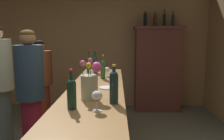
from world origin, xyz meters
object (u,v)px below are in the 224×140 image
wine_bottle_chardonnay (95,63)px  wine_glass_rear (97,97)px  wine_bottle_riesling (72,92)px  display_bottle_midright (173,19)px  display_bottle_midleft (155,20)px  patron_by_cabinet (41,81)px  wine_bottle_pinot (89,66)px  wine_glass_front (107,70)px  wine_bottle_syrah (114,86)px  wine_glass_spare (91,73)px  wine_glass_mid (87,80)px  display_cabinet (158,67)px  flower_arrangement (90,83)px  bar_counter (96,135)px  display_bottle_left (145,19)px  patron_tall (31,94)px  cheese_plate (107,88)px  wine_bottle_merlot (103,68)px  display_bottle_center (164,19)px

wine_bottle_chardonnay → wine_glass_rear: size_ratio=2.10×
wine_bottle_riesling → display_bottle_midright: 3.60m
wine_glass_rear → display_bottle_midleft: 3.46m
display_bottle_midleft → patron_by_cabinet: display_bottle_midleft is taller
wine_bottle_pinot → wine_glass_front: 0.25m
wine_glass_front → display_bottle_midleft: bearing=63.5°
wine_bottle_syrah → wine_glass_spare: bearing=107.1°
wine_bottle_syrah → wine_glass_mid: size_ratio=2.22×
display_cabinet → wine_glass_spare: size_ratio=12.71×
wine_bottle_riesling → wine_glass_front: bearing=81.7°
flower_arrangement → wine_bottle_riesling: bearing=-112.2°
bar_counter → display_bottle_midright: size_ratio=8.17×
display_bottle_left → display_bottle_midleft: 0.20m
wine_glass_front → display_bottle_midright: bearing=55.0°
wine_bottle_pinot → patron_tall: bearing=-142.4°
display_bottle_midleft → bar_counter: bearing=-111.9°
wine_glass_rear → patron_by_cabinet: 2.55m
display_bottle_midright → patron_by_cabinet: 2.87m
display_bottle_midright → wine_glass_mid: bearing=-118.9°
wine_glass_mid → cheese_plate: (0.19, 0.08, -0.09)m
wine_glass_mid → wine_bottle_pinot: bearing=95.3°
wine_bottle_merlot → cheese_plate: bearing=-82.2°
cheese_plate → display_bottle_center: (1.07, 2.53, 0.86)m
cheese_plate → display_bottle_midright: (1.25, 2.53, 0.86)m
wine_bottle_syrah → wine_glass_front: bearing=94.9°
wine_glass_spare → display_bottle_midright: (1.45, 2.16, 0.76)m
cheese_plate → display_bottle_left: (0.68, 2.53, 0.87)m
display_bottle_midright → wine_bottle_merlot: bearing=-123.5°
wine_glass_rear → cheese_plate: wine_glass_rear is taller
display_bottle_center → patron_tall: size_ratio=0.21×
display_cabinet → display_bottle_left: display_bottle_left is taller
bar_counter → wine_glass_mid: size_ratio=18.65×
bar_counter → display_bottle_midleft: 3.01m
wine_bottle_chardonnay → patron_tall: size_ratio=0.19×
wine_bottle_pinot → cheese_plate: wine_bottle_pinot is taller
wine_glass_rear → display_bottle_midright: size_ratio=0.47×
wine_bottle_riesling → display_bottle_center: size_ratio=0.86×
display_cabinet → display_bottle_left: 1.05m
wine_bottle_syrah → wine_bottle_riesling: bearing=-154.6°
wine_bottle_riesling → display_bottle_left: size_ratio=0.90×
display_cabinet → patron_tall: (-1.87, -2.26, -0.01)m
wine_bottle_riesling → display_bottle_midright: size_ratio=0.93×
flower_arrangement → cheese_plate: size_ratio=2.15×
wine_bottle_riesling → display_bottle_midleft: display_bottle_midleft is taller
bar_counter → wine_glass_rear: 0.99m
cheese_plate → patron_tall: 0.95m
wine_bottle_pinot → wine_bottle_riesling: (0.04, -1.43, -0.01)m
wine_bottle_syrah → display_bottle_center: (1.00, 3.06, 0.73)m
wine_glass_front → display_bottle_midleft: 2.18m
cheese_plate → display_bottle_midright: size_ratio=0.51×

